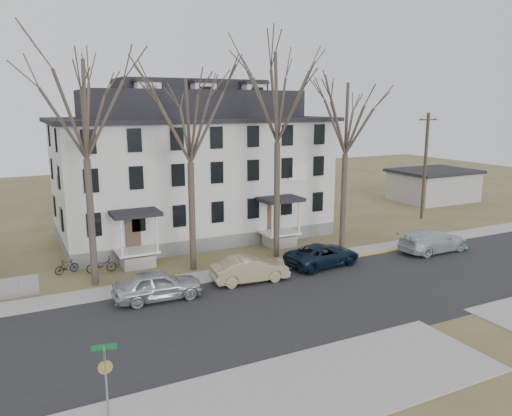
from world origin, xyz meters
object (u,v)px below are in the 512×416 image
tree_center (278,91)px  car_tan (250,270)px  bicycle_right (67,267)px  car_silver (158,286)px  street_sign (106,372)px  car_navy (323,255)px  boarding_house (193,168)px  tree_far_left (83,102)px  bicycle_left (101,266)px  tree_mid_left (189,115)px  car_white (433,241)px  utility_pole_far (425,165)px  tree_mid_right (347,113)px

tree_center → car_tan: 11.63m
bicycle_right → car_silver: bearing=-165.2°
street_sign → bicycle_right: bearing=100.8°
bicycle_right → street_sign: size_ratio=0.53×
car_silver → car_navy: 11.09m
boarding_house → car_navy: bearing=-67.5°
tree_far_left → car_navy: size_ratio=2.70×
tree_far_left → bicycle_left: (0.68, 1.83, -9.87)m
tree_mid_left → street_sign: 17.44m
car_white → street_sign: (-24.16, -9.50, 1.06)m
tree_center → car_white: size_ratio=2.73×
car_silver → car_white: car_silver is taller
tree_center → utility_pole_far: tree_center is taller
tree_mid_right → car_white: 10.87m
bicycle_right → street_sign: 16.20m
boarding_house → bicycle_left: 11.54m
boarding_house → bicycle_left: size_ratio=11.56×
boarding_house → utility_pole_far: (20.50, -3.95, -0.47)m
tree_far_left → bicycle_right: (-1.26, 2.58, -9.90)m
tree_center → bicycle_left: tree_center is taller
car_tan → car_navy: bearing=-79.1°
tree_mid_right → car_tan: (-9.33, -3.71, -8.85)m
car_silver → street_sign: 10.59m
bicycle_right → utility_pole_far: bearing=-102.8°
boarding_house → utility_pole_far: 20.88m
boarding_house → tree_far_left: bearing=-137.8°
tree_far_left → car_silver: (2.61, -3.96, -9.54)m
boarding_house → bicycle_right: boarding_house is taller
bicycle_right → car_navy: bearing=-126.8°
tree_far_left → car_navy: tree_far_left is taller
utility_pole_far → car_silver: bearing=-163.1°
boarding_house → car_tan: 12.76m
boarding_house → utility_pole_far: boarding_house is taller
tree_mid_left → bicycle_left: size_ratio=7.08×
boarding_house → tree_far_left: size_ratio=1.52×
tree_mid_left → utility_pole_far: 24.33m
car_tan → bicycle_right: 11.34m
tree_far_left → car_silver: tree_far_left is taller
boarding_house → tree_mid_left: size_ratio=1.63×
utility_pole_far → car_navy: size_ratio=1.87×
tree_far_left → boarding_house: bearing=42.2°
boarding_house → car_tan: (-0.83, -11.86, -4.63)m
bicycle_right → tree_mid_left: bearing=-125.4°
car_silver → street_sign: size_ratio=1.67×
boarding_house → tree_far_left: (-9.00, -8.15, 4.96)m
tree_far_left → car_navy: (13.67, -3.14, -9.64)m
car_tan → street_sign: bearing=139.8°
car_navy → car_white: 8.77m
tree_mid_right → car_tan: size_ratio=2.80×
tree_center → bicycle_right: bearing=169.0°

